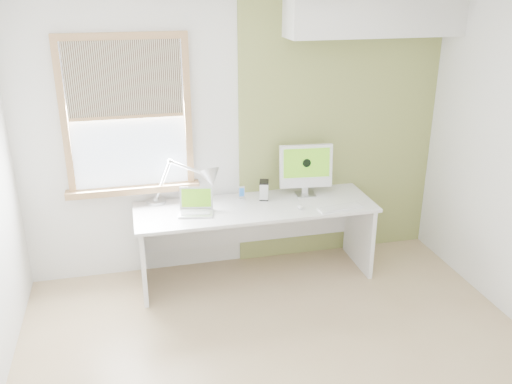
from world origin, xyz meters
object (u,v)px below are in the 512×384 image
object	(u,v)px
imac	(306,167)
external_drive	(264,190)
laptop	(196,206)
desk_lamp	(200,181)
desk	(254,222)

from	to	relation	value
imac	external_drive	bearing A→B (deg)	-178.46
imac	laptop	bearing A→B (deg)	-170.70
desk_lamp	laptop	bearing A→B (deg)	-110.75
desk	laptop	distance (m)	0.60
external_drive	imac	distance (m)	0.45
laptop	desk_lamp	bearing A→B (deg)	69.25
desk_lamp	imac	distance (m)	1.01
desk	imac	bearing A→B (deg)	11.10
external_drive	imac	world-z (taller)	imac
external_drive	laptop	bearing A→B (deg)	-166.06
laptop	imac	xyz separation A→B (m)	(1.08, 0.18, 0.22)
desk_lamp	laptop	size ratio (longest dim) A/B	2.14
desk_lamp	imac	size ratio (longest dim) A/B	1.43
desk	desk_lamp	size ratio (longest dim) A/B	3.04
laptop	external_drive	distance (m)	0.69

